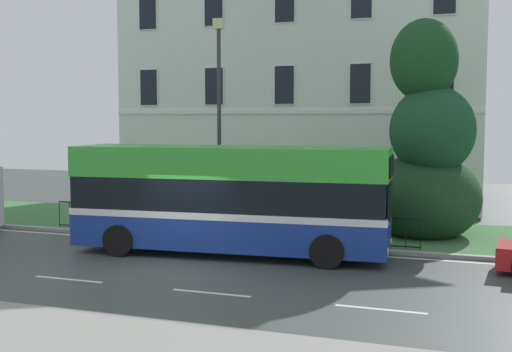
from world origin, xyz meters
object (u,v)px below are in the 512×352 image
(georgian_townhouse, at_px, (312,68))
(street_lamp_post, at_px, (219,112))
(single_decker_bus, at_px, (230,198))
(litter_bin, at_px, (316,221))
(evergreen_tree, at_px, (426,157))

(georgian_townhouse, bearing_deg, street_lamp_post, -92.97)
(georgian_townhouse, xyz_separation_m, single_decker_bus, (1.05, -14.15, -5.00))
(single_decker_bus, xyz_separation_m, litter_bin, (2.00, 2.76, -1.02))
(single_decker_bus, distance_m, litter_bin, 3.56)
(single_decker_bus, height_order, street_lamp_post, street_lamp_post)
(georgian_townhouse, relative_size, single_decker_bus, 1.75)
(single_decker_bus, relative_size, litter_bin, 8.24)
(litter_bin, bearing_deg, georgian_townhouse, 105.01)
(evergreen_tree, height_order, single_decker_bus, evergreen_tree)
(georgian_townhouse, bearing_deg, evergreen_tree, -55.86)
(street_lamp_post, xyz_separation_m, litter_bin, (3.63, -0.33, -3.66))
(evergreen_tree, relative_size, street_lamp_post, 1.02)
(georgian_townhouse, distance_m, street_lamp_post, 11.31)
(evergreen_tree, bearing_deg, single_decker_bus, -139.59)
(street_lamp_post, height_order, litter_bin, street_lamp_post)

